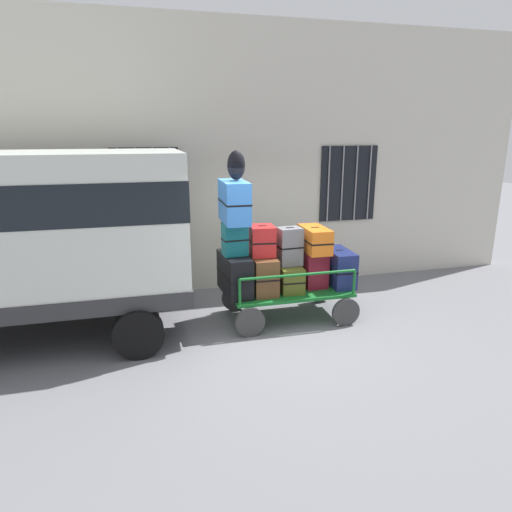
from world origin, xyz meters
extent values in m
plane|color=slate|center=(0.00, 0.00, 0.00)|extent=(40.00, 40.00, 0.00)
cube|color=beige|center=(0.00, 2.45, 2.50)|extent=(12.00, 0.30, 5.00)
cube|color=black|center=(-1.80, 2.28, 2.00)|extent=(1.20, 0.04, 1.50)
cylinder|color=gray|center=(-2.25, 2.24, 2.00)|extent=(0.03, 0.03, 1.50)
cylinder|color=gray|center=(-1.95, 2.24, 2.00)|extent=(0.03, 0.03, 1.50)
cylinder|color=gray|center=(-1.65, 2.24, 2.00)|extent=(0.03, 0.03, 1.50)
cylinder|color=gray|center=(-1.35, 2.24, 2.00)|extent=(0.03, 0.03, 1.50)
cube|color=black|center=(2.20, 2.28, 2.00)|extent=(1.20, 0.04, 1.50)
cylinder|color=gray|center=(1.75, 2.24, 2.00)|extent=(0.03, 0.03, 1.50)
cylinder|color=gray|center=(2.05, 2.24, 2.00)|extent=(0.03, 0.03, 1.50)
cylinder|color=gray|center=(2.35, 2.24, 2.00)|extent=(0.03, 0.03, 1.50)
cylinder|color=gray|center=(2.65, 2.24, 2.00)|extent=(0.03, 0.03, 1.50)
cube|color=silver|center=(-3.43, 0.69, 1.70)|extent=(4.22, 1.91, 2.11)
cube|color=black|center=(-3.43, 0.69, 2.13)|extent=(4.24, 1.93, 0.55)
cube|color=#2D2D30|center=(-3.43, 0.69, 0.77)|extent=(4.26, 1.95, 0.24)
cylinder|color=black|center=(-2.08, -0.27, 0.35)|extent=(0.70, 0.22, 0.70)
cube|color=#146023|center=(0.35, 0.52, 0.49)|extent=(1.95, 1.06, 0.05)
cylinder|color=#383838|center=(1.14, -0.03, 0.23)|extent=(0.46, 0.06, 0.46)
cylinder|color=#383838|center=(1.14, 1.07, 0.23)|extent=(0.46, 0.06, 0.46)
cylinder|color=#383838|center=(-0.44, -0.03, 0.23)|extent=(0.46, 0.06, 0.46)
cylinder|color=#383838|center=(-0.44, 1.07, 0.23)|extent=(0.46, 0.06, 0.46)
cylinder|color=#146023|center=(1.29, 0.03, 0.71)|extent=(0.04, 0.04, 0.39)
cylinder|color=#146023|center=(1.29, 1.01, 0.71)|extent=(0.04, 0.04, 0.39)
cylinder|color=#146023|center=(-0.58, 0.03, 0.71)|extent=(0.04, 0.04, 0.39)
cylinder|color=#146023|center=(-0.58, 1.01, 0.71)|extent=(0.04, 0.04, 0.39)
cylinder|color=#146023|center=(0.35, 0.03, 0.90)|extent=(1.87, 0.04, 0.04)
cylinder|color=#146023|center=(0.35, 1.01, 0.90)|extent=(1.87, 0.04, 0.04)
cube|color=black|center=(-0.54, 0.56, 0.83)|extent=(0.42, 0.92, 0.63)
cube|color=black|center=(-0.54, 0.56, 0.83)|extent=(0.43, 0.93, 0.02)
cube|color=black|center=(-0.54, 0.56, 1.14)|extent=(0.13, 0.04, 0.02)
cube|color=#0F5960|center=(-0.54, 0.51, 1.41)|extent=(0.39, 0.28, 0.52)
cube|color=black|center=(-0.54, 0.51, 1.41)|extent=(0.40, 0.29, 0.02)
cube|color=black|center=(-0.54, 0.51, 1.67)|extent=(0.13, 0.04, 0.02)
cube|color=#3372C6|center=(-0.54, 0.53, 1.99)|extent=(0.39, 0.86, 0.63)
cube|color=black|center=(-0.54, 0.53, 1.99)|extent=(0.40, 0.87, 0.02)
cube|color=black|center=(-0.54, 0.53, 2.30)|extent=(0.13, 0.03, 0.02)
cube|color=brown|center=(-0.10, 0.54, 0.81)|extent=(0.40, 0.83, 0.59)
cube|color=black|center=(-0.10, 0.54, 0.81)|extent=(0.41, 0.84, 0.02)
cube|color=black|center=(-0.10, 0.54, 1.10)|extent=(0.13, 0.03, 0.02)
cube|color=#B21E1E|center=(-0.10, 0.54, 1.35)|extent=(0.41, 0.46, 0.48)
cube|color=black|center=(-0.10, 0.54, 1.35)|extent=(0.42, 0.47, 0.02)
cube|color=black|center=(-0.10, 0.54, 1.59)|extent=(0.13, 0.04, 0.02)
cube|color=#4C5119|center=(0.35, 0.51, 0.72)|extent=(0.40, 0.72, 0.41)
cube|color=black|center=(0.35, 0.51, 0.72)|extent=(0.41, 0.73, 0.02)
cube|color=black|center=(0.35, 0.51, 0.92)|extent=(0.13, 0.04, 0.02)
cube|color=slate|center=(0.35, 0.51, 1.24)|extent=(0.39, 0.32, 0.61)
cube|color=black|center=(0.35, 0.51, 1.24)|extent=(0.40, 0.33, 0.02)
cube|color=black|center=(0.35, 0.51, 1.54)|extent=(0.13, 0.04, 0.02)
cube|color=maroon|center=(0.80, 0.53, 0.81)|extent=(0.38, 0.40, 0.60)
cube|color=black|center=(0.80, 0.53, 0.81)|extent=(0.39, 0.41, 0.02)
cube|color=black|center=(0.80, 0.53, 1.10)|extent=(0.13, 0.03, 0.02)
cube|color=orange|center=(0.80, 0.55, 1.32)|extent=(0.38, 0.75, 0.40)
cube|color=black|center=(0.80, 0.55, 1.32)|extent=(0.39, 0.76, 0.02)
cube|color=black|center=(0.80, 0.55, 1.51)|extent=(0.13, 0.03, 0.02)
cube|color=navy|center=(1.25, 0.54, 0.81)|extent=(0.39, 0.79, 0.59)
cube|color=black|center=(1.25, 0.54, 0.81)|extent=(0.40, 0.80, 0.02)
cube|color=black|center=(1.25, 0.54, 1.10)|extent=(0.13, 0.03, 0.02)
ellipsoid|color=black|center=(-0.50, 0.57, 2.53)|extent=(0.27, 0.19, 0.44)
cube|color=black|center=(-0.50, 0.48, 2.49)|extent=(0.14, 0.06, 0.15)
camera|label=1|loc=(-1.97, -6.19, 3.02)|focal=31.79mm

